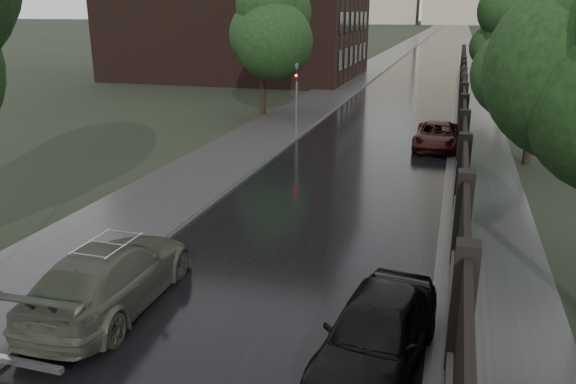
{
  "coord_description": "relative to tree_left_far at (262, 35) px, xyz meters",
  "views": [
    {
      "loc": [
        4.12,
        -4.99,
        6.73
      ],
      "look_at": [
        -0.48,
        10.46,
        1.5
      ],
      "focal_mm": 35.0,
      "sensor_mm": 36.0,
      "label": 1
    }
  ],
  "objects": [
    {
      "name": "road",
      "position": [
        8.0,
        160.0,
        -5.23
      ],
      "size": [
        8.0,
        420.0,
        0.02
      ],
      "primitive_type": "cube",
      "color": "black",
      "rests_on": "ground"
    },
    {
      "name": "sidewalk_left",
      "position": [
        2.0,
        160.0,
        -5.16
      ],
      "size": [
        4.0,
        420.0,
        0.16
      ],
      "primitive_type": "cube",
      "color": "#2D2D2D",
      "rests_on": "ground"
    },
    {
      "name": "verge_right",
      "position": [
        13.5,
        160.0,
        -5.2
      ],
      "size": [
        3.0,
        420.0,
        0.08
      ],
      "primitive_type": "cube",
      "color": "#2D2D2D",
      "rests_on": "ground"
    },
    {
      "name": "fence_right",
      "position": [
        12.6,
        2.01,
        -4.23
      ],
      "size": [
        0.45,
        75.72,
        2.7
      ],
      "color": "#383533",
      "rests_on": "ground"
    },
    {
      "name": "tree_left_far",
      "position": [
        0.0,
        0.0,
        0.0
      ],
      "size": [
        4.25,
        4.25,
        7.39
      ],
      "color": "black",
      "rests_on": "ground"
    },
    {
      "name": "tree_right_b",
      "position": [
        15.5,
        -8.0,
        -0.29
      ],
      "size": [
        4.08,
        4.08,
        7.01
      ],
      "color": "black",
      "rests_on": "ground"
    },
    {
      "name": "tree_right_c",
      "position": [
        15.5,
        10.0,
        -0.29
      ],
      "size": [
        4.08,
        4.08,
        7.01
      ],
      "color": "black",
      "rests_on": "ground"
    },
    {
      "name": "traffic_light",
      "position": [
        3.7,
        -5.01,
        -2.84
      ],
      "size": [
        0.16,
        0.32,
        4.0
      ],
      "color": "#59595E",
      "rests_on": "ground"
    },
    {
      "name": "volga_sedan",
      "position": [
        4.71,
        -24.74,
        -4.46
      ],
      "size": [
        2.45,
        5.5,
        1.57
      ],
      "primitive_type": "imported",
      "rotation": [
        0.0,
        0.0,
        3.19
      ],
      "color": "#44493A",
      "rests_on": "ground"
    },
    {
      "name": "car_right_near",
      "position": [
        11.06,
        -25.36,
        -4.47
      ],
      "size": [
        2.41,
        4.71,
        1.53
      ],
      "primitive_type": "imported",
      "rotation": [
        0.0,
        0.0,
        -0.14
      ],
      "color": "black",
      "rests_on": "ground"
    },
    {
      "name": "car_right_far",
      "position": [
        11.4,
        -5.96,
        -4.59
      ],
      "size": [
        2.26,
        4.75,
        1.31
      ],
      "primitive_type": "imported",
      "rotation": [
        0.0,
        0.0,
        -0.02
      ],
      "color": "black",
      "rests_on": "ground"
    }
  ]
}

